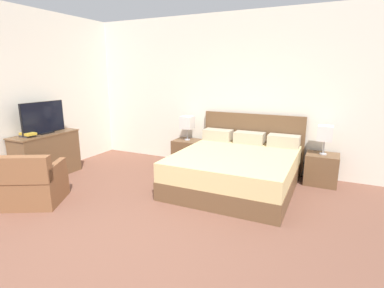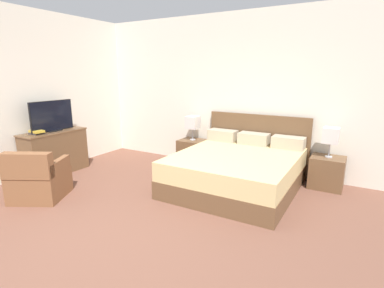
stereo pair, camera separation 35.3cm
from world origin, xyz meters
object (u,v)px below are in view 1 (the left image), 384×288
object	(u,v)px
dresser	(47,155)
book_blue_cover	(28,134)
tv	(43,118)
book_red_cover	(27,136)
table_lamp_right	(325,134)
armchair_by_window	(34,185)
bed	(236,168)
table_lamp_left	(187,123)
nightstand_left	(187,152)
nightstand_right	(321,169)

from	to	relation	value
dresser	book_blue_cover	size ratio (longest dim) A/B	4.61
dresser	tv	world-z (taller)	tv
book_red_cover	book_blue_cover	xyz separation A→B (m)	(0.02, 0.00, 0.04)
table_lamp_right	armchair_by_window	xyz separation A→B (m)	(-3.60, -2.60, -0.57)
tv	armchair_by_window	xyz separation A→B (m)	(0.82, -0.90, -0.77)
bed	table_lamp_right	size ratio (longest dim) A/B	4.28
table_lamp_left	table_lamp_right	size ratio (longest dim) A/B	1.00
book_blue_cover	table_lamp_right	bearing A→B (deg)	24.63
nightstand_left	armchair_by_window	distance (m)	2.83
book_red_cover	table_lamp_right	bearing A→B (deg)	24.53
armchair_by_window	nightstand_right	bearing A→B (deg)	35.83
nightstand_left	table_lamp_left	world-z (taller)	table_lamp_left
nightstand_left	nightstand_right	size ratio (longest dim) A/B	1.00
book_blue_cover	armchair_by_window	distance (m)	1.14
book_blue_cover	bed	bearing A→B (deg)	22.38
bed	book_red_cover	size ratio (longest dim) A/B	10.96
nightstand_right	table_lamp_right	size ratio (longest dim) A/B	1.07
book_red_cover	armchair_by_window	size ratio (longest dim) A/B	0.20
nightstand_right	armchair_by_window	size ratio (longest dim) A/B	0.55
book_red_cover	tv	bearing A→B (deg)	87.58
table_lamp_right	book_blue_cover	distance (m)	4.86
nightstand_right	book_blue_cover	distance (m)	4.90
bed	nightstand_right	size ratio (longest dim) A/B	4.01
nightstand_left	tv	world-z (taller)	tv
nightstand_right	dresser	size ratio (longest dim) A/B	0.44
nightstand_left	book_blue_cover	size ratio (longest dim) A/B	2.05
tv	nightstand_left	bearing A→B (deg)	41.40
armchair_by_window	book_red_cover	bearing A→B (deg)	145.21
nightstand_right	book_blue_cover	size ratio (longest dim) A/B	2.05
table_lamp_left	book_blue_cover	distance (m)	2.79
table_lamp_left	table_lamp_right	bearing A→B (deg)	0.00
table_lamp_left	table_lamp_right	world-z (taller)	same
dresser	tv	bearing A→B (deg)	81.77
table_lamp_right	armchair_by_window	distance (m)	4.48
tv	dresser	bearing A→B (deg)	-98.23
nightstand_right	table_lamp_left	distance (m)	2.57
book_red_cover	armchair_by_window	distance (m)	1.14
nightstand_left	table_lamp_left	distance (m)	0.60
bed	table_lamp_right	xyz separation A→B (m)	(1.25, 0.72, 0.55)
book_red_cover	nightstand_right	bearing A→B (deg)	24.52
nightstand_left	dresser	xyz separation A→B (m)	(-1.93, -1.72, 0.15)
book_red_cover	armchair_by_window	bearing A→B (deg)	-34.79
nightstand_left	dresser	world-z (taller)	dresser
book_red_cover	book_blue_cover	distance (m)	0.04
dresser	book_red_cover	size ratio (longest dim) A/B	6.15
nightstand_left	table_lamp_right	size ratio (longest dim) A/B	1.07
tv	table_lamp_right	bearing A→B (deg)	21.04
dresser	table_lamp_right	bearing A→B (deg)	21.23
dresser	book_red_cover	distance (m)	0.50
armchair_by_window	tv	bearing A→B (deg)	132.24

